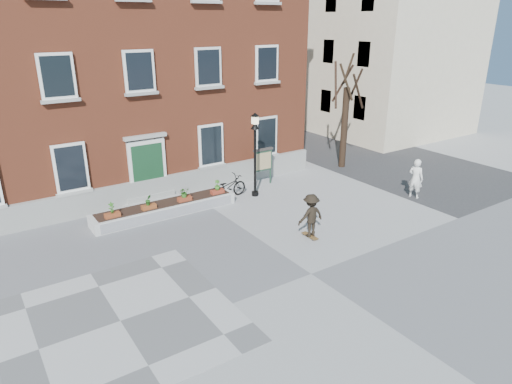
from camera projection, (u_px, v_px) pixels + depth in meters
ground at (311, 274)px, 14.89m from camera, size 100.00×100.00×0.00m
checker_patch at (120, 321)px, 12.55m from camera, size 6.00×6.00×0.01m
bicycle at (227, 187)px, 21.04m from camera, size 2.10×0.93×1.07m
parked_car at (276, 122)px, 33.29m from camera, size 1.67×4.62×1.52m
bystander at (416, 178)px, 20.98m from camera, size 0.62×0.78×1.87m
brick_building at (102, 52)px, 22.49m from camera, size 18.40×10.85×12.60m
planter_assembly at (166, 208)px, 19.33m from camera, size 6.20×1.12×1.15m
bare_tree at (345, 118)px, 24.81m from camera, size 1.83×1.83×6.16m
side_street at (327, 30)px, 37.14m from camera, size 15.20×36.00×14.50m
lamp_post at (255, 143)px, 20.64m from camera, size 0.40×0.40×3.93m
notice_board at (263, 161)px, 22.51m from camera, size 1.10×0.16×1.87m
skateboarder at (311, 215)px, 17.08m from camera, size 1.11×0.78×1.75m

